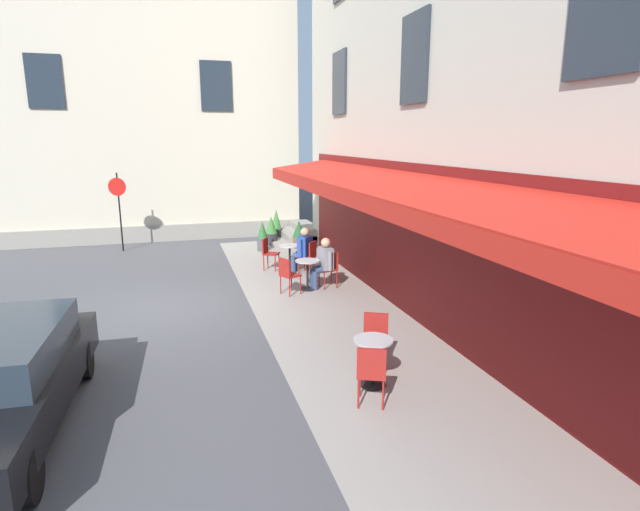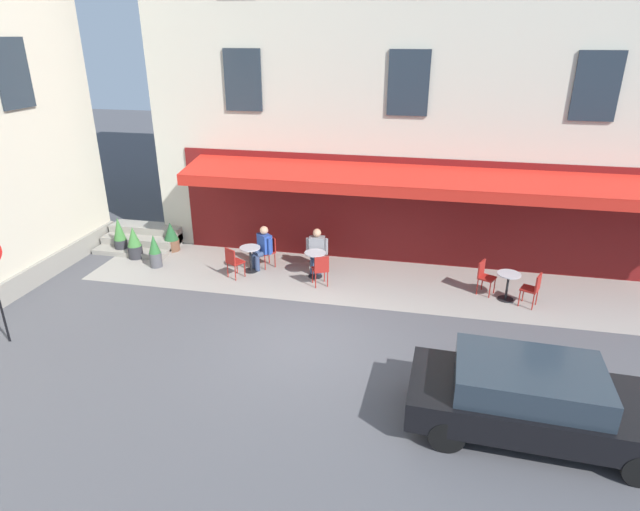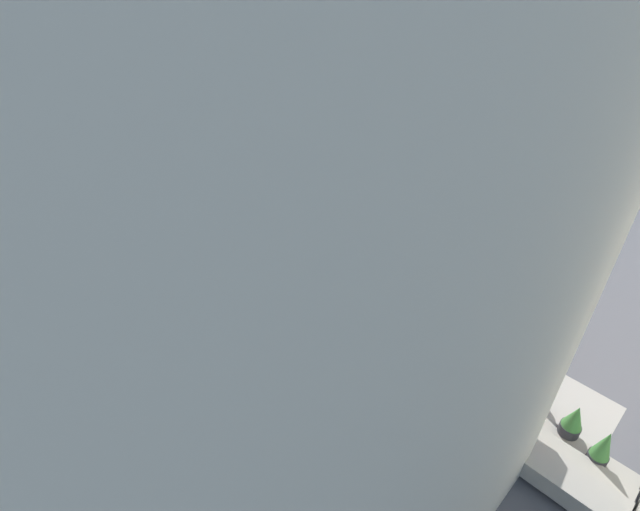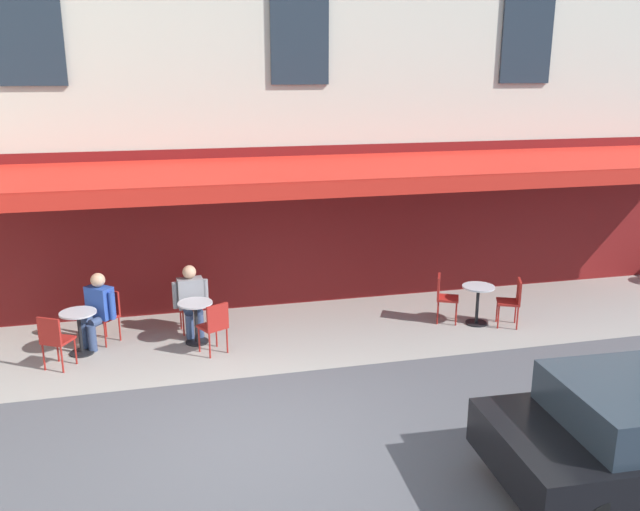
# 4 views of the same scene
# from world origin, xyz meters

# --- Properties ---
(ground_plane) EXTENTS (70.00, 70.00, 0.00)m
(ground_plane) POSITION_xyz_m (0.00, 0.00, 0.00)
(ground_plane) COLOR #4C4C51
(sidewalk_cafe_terrace) EXTENTS (20.50, 3.20, 0.01)m
(sidewalk_cafe_terrace) POSITION_xyz_m (-3.25, -3.40, 0.00)
(sidewalk_cafe_terrace) COLOR gray
(sidewalk_cafe_terrace) RESTS_ON ground_plane
(corner_building_facade) EXTENTS (10.12, 17.00, 15.00)m
(corner_building_facade) POSITION_xyz_m (13.00, 3.50, 7.50)
(corner_building_facade) COLOR beige
(corner_building_facade) RESTS_ON ground_plane
(back_alley_steps) EXTENTS (2.40, 1.75, 0.60)m
(back_alley_steps) POSITION_xyz_m (6.60, -4.59, 0.24)
(back_alley_steps) COLOR gray
(back_alley_steps) RESTS_ON ground_plane
(cafe_table_near_entrance) EXTENTS (0.60, 0.60, 0.75)m
(cafe_table_near_entrance) POSITION_xyz_m (0.56, -3.37, 0.49)
(cafe_table_near_entrance) COLOR black
(cafe_table_near_entrance) RESTS_ON ground_plane
(cafe_chair_red_by_window) EXTENTS (0.54, 0.54, 0.91)m
(cafe_chair_red_by_window) POSITION_xyz_m (0.27, -2.80, 0.55)
(cafe_chair_red_by_window) COLOR maroon
(cafe_chair_red_by_window) RESTS_ON ground_plane
(cafe_chair_red_back_row) EXTENTS (0.44, 0.44, 0.91)m
(cafe_chair_red_back_row) POSITION_xyz_m (0.62, -4.00, 0.55)
(cafe_chair_red_back_row) COLOR maroon
(cafe_chair_red_back_row) RESTS_ON ground_plane
(cafe_table_mid_terrace) EXTENTS (0.60, 0.60, 0.75)m
(cafe_table_mid_terrace) POSITION_xyz_m (-4.62, -3.02, 0.49)
(cafe_table_mid_terrace) COLOR black
(cafe_table_mid_terrace) RESTS_ON ground_plane
(cafe_chair_red_kerbside) EXTENTS (0.53, 0.53, 0.91)m
(cafe_chair_red_kerbside) POSITION_xyz_m (-5.20, -2.77, 0.55)
(cafe_chair_red_kerbside) COLOR maroon
(cafe_chair_red_kerbside) RESTS_ON ground_plane
(cafe_chair_red_facing_street) EXTENTS (0.53, 0.53, 0.91)m
(cafe_chair_red_facing_street) POSITION_xyz_m (-4.05, -3.29, 0.55)
(cafe_chair_red_facing_street) COLOR maroon
(cafe_chair_red_facing_street) RESTS_ON ground_plane
(cafe_table_far_end) EXTENTS (0.60, 0.60, 0.75)m
(cafe_table_far_end) POSITION_xyz_m (2.48, -3.35, 0.49)
(cafe_table_far_end) COLOR black
(cafe_table_far_end) RESTS_ON ground_plane
(cafe_chair_red_under_awning) EXTENTS (0.55, 0.55, 0.91)m
(cafe_chair_red_under_awning) POSITION_xyz_m (2.79, -2.80, 0.55)
(cafe_chair_red_under_awning) COLOR maroon
(cafe_chair_red_under_awning) RESTS_ON ground_plane
(cafe_chair_red_corner_right) EXTENTS (0.56, 0.56, 0.91)m
(cafe_chair_red_corner_right) POSITION_xyz_m (2.05, -3.82, 0.55)
(cafe_chair_red_corner_right) COLOR maroon
(cafe_chair_red_corner_right) RESTS_ON ground_plane
(seated_patron_in_grey) EXTENTS (0.64, 0.55, 1.28)m
(seated_patron_in_grey) POSITION_xyz_m (0.60, -3.78, 0.69)
(seated_patron_in_grey) COLOR navy
(seated_patron_in_grey) RESTS_ON ground_plane
(seated_companion_in_blue) EXTENTS (0.61, 0.62, 1.29)m
(seated_companion_in_blue) POSITION_xyz_m (2.20, -3.66, 0.69)
(seated_companion_in_blue) COLOR navy
(seated_companion_in_blue) RESTS_ON ground_plane
(no_parking_sign) EXTENTS (0.20, 0.56, 2.60)m
(no_parking_sign) POSITION_xyz_m (6.55, 1.44, 1.79)
(no_parking_sign) COLOR black
(no_parking_sign) RESTS_ON ground_plane
(potted_plant_mid_terrace) EXTENTS (0.36, 0.36, 1.00)m
(potted_plant_mid_terrace) POSITION_xyz_m (5.35, -3.08, 0.49)
(potted_plant_mid_terrace) COLOR #4C4C51
(potted_plant_mid_terrace) RESTS_ON ground_plane
(potted_plant_entrance_left) EXTENTS (0.40, 0.40, 1.16)m
(potted_plant_entrance_left) POSITION_xyz_m (6.97, -3.88, 0.56)
(potted_plant_entrance_left) COLOR #2D2D33
(potted_plant_entrance_left) RESTS_ON ground_plane
(potted_plant_by_steps) EXTENTS (0.44, 0.44, 1.01)m
(potted_plant_by_steps) POSITION_xyz_m (6.29, -3.55, 0.49)
(potted_plant_by_steps) COLOR #2D2D33
(potted_plant_by_steps) RESTS_ON ground_plane
(potted_plant_under_sign) EXTENTS (0.47, 0.47, 0.94)m
(potted_plant_under_sign) POSITION_xyz_m (5.47, -4.36, 0.46)
(potted_plant_under_sign) COLOR brown
(potted_plant_under_sign) RESTS_ON ground_plane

